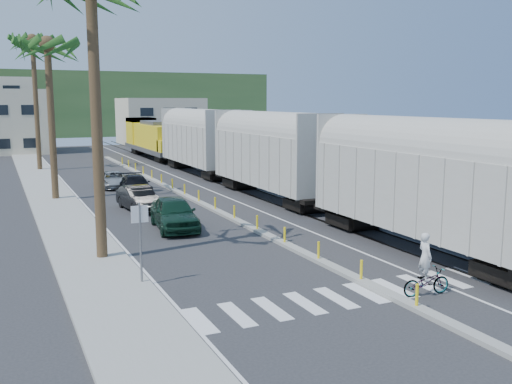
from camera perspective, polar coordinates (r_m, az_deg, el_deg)
ground at (r=22.05m, az=8.94°, el=-8.22°), size 140.00×140.00×0.00m
sidewalk at (r=43.09m, az=-20.03°, el=-0.08°), size 3.00×90.00×0.15m
rails at (r=48.90m, az=-4.39°, el=1.41°), size 1.56×100.00×0.06m
median at (r=39.76m, az=-7.12°, el=-0.31°), size 0.45×60.00×0.85m
crosswalk at (r=20.49m, az=12.07°, el=-9.64°), size 14.00×2.20×0.01m
lane_markings at (r=44.04m, az=-11.78°, el=0.37°), size 9.42×90.00×0.01m
freight_train at (r=43.44m, az=-1.88°, el=4.29°), size 3.00×60.94×5.85m
palm_trees at (r=40.58m, az=-20.01°, el=14.61°), size 3.50×37.20×13.75m
street_sign at (r=20.49m, az=-11.50°, el=-3.91°), size 0.60×0.08×3.00m
buildings at (r=89.32m, az=-21.38°, el=7.06°), size 38.00×27.00×10.00m
hillside at (r=118.07m, az=-19.14°, el=8.31°), size 80.00×20.00×12.00m
car_lead at (r=29.54m, az=-8.19°, el=-2.10°), size 2.94×5.31×1.68m
car_second at (r=35.06m, az=-11.68°, el=-0.62°), size 2.33×4.69×1.46m
car_third at (r=41.20m, az=-11.95°, el=0.71°), size 2.58×4.89×1.34m
car_rear at (r=44.80m, az=-14.07°, el=1.22°), size 2.68×4.71×1.23m
cyclist at (r=20.25m, az=16.63°, el=-8.00°), size 0.90×1.88×2.18m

